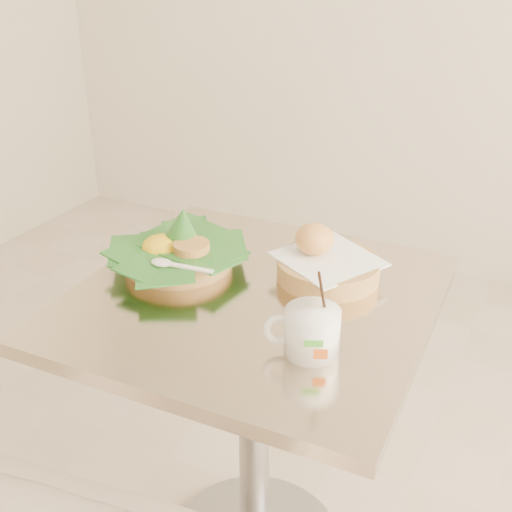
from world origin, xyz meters
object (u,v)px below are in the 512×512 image
at_px(rice_basket, 178,248).
at_px(coffee_mug, 311,330).
at_px(bread_basket, 326,263).
at_px(cafe_table, 254,382).

height_order(rice_basket, coffee_mug, coffee_mug).
bearing_deg(rice_basket, bread_basket, 17.27).
bearing_deg(rice_basket, coffee_mug, -23.86).
xyz_separation_m(cafe_table, rice_basket, (-0.21, 0.04, 0.26)).
distance_m(cafe_table, bread_basket, 0.30).
distance_m(cafe_table, rice_basket, 0.33).
xyz_separation_m(cafe_table, bread_basket, (0.10, 0.13, 0.25)).
relative_size(cafe_table, coffee_mug, 4.52).
height_order(cafe_table, rice_basket, rice_basket).
bearing_deg(coffee_mug, cafe_table, 143.54).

